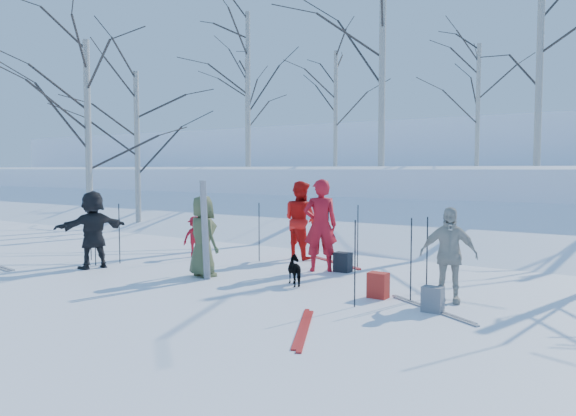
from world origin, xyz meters
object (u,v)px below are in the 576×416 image
Objects in this scene: skier_grey_west at (93,229)px; skier_olive_center at (203,236)px; skier_red_north at (320,225)px; backpack_dark at (343,262)px; skier_cream_east at (448,255)px; dog at (297,270)px; skier_red_seated at (195,237)px; backpack_red at (378,285)px; skier_redor_behind at (300,220)px; backpack_grey at (433,299)px.

skier_olive_center is at bearing 119.10° from skier_grey_west.
skier_red_north is 0.89m from backpack_dark.
skier_cream_east is at bearing -27.78° from backpack_dark.
skier_grey_west is at bearing -41.45° from dog.
skier_red_north is at bearing -129.49° from dog.
backpack_dark is (4.60, 2.62, -0.63)m from skier_grey_west.
backpack_red is (5.49, -1.46, -0.28)m from skier_red_seated.
skier_red_north is 1.69m from skier_redor_behind.
skier_cream_east reaches higher than skier_red_seated.
backpack_dark is at bearing 129.91° from skier_cream_east.
backpack_red is 1.11× the size of backpack_grey.
dog is (-2.71, -0.23, -0.49)m from skier_cream_east.
skier_grey_west is 4.14× the size of backpack_dark.
skier_grey_west is 6.31m from backpack_red.
dog is at bearing 169.83° from backpack_grey.
skier_olive_center is 2.96m from skier_redor_behind.
skier_red_seated is 2.57× the size of backpack_grey.
backpack_red is (1.67, -0.11, -0.06)m from dog.
skier_cream_east is at bearing -155.83° from skier_olive_center.
skier_olive_center reaches higher than skier_cream_east.
skier_cream_east is 3.80× the size of backpack_dark.
skier_grey_west reaches higher than skier_olive_center.
skier_red_seated is 0.59× the size of skier_grey_west.
skier_cream_east is 0.92m from backpack_grey.
skier_red_north is at bearing 148.14° from backpack_grey.
skier_red_seated is 2.48m from skier_grey_west.
skier_grey_west is (-2.57, -0.63, 0.03)m from skier_olive_center.
backpack_red reaches higher than backpack_dark.
backpack_grey is at bearing -19.72° from backpack_red.
skier_red_seated is 1.54× the size of dog.
skier_redor_behind is 4.36× the size of backpack_red.
skier_olive_center is 1.63× the size of skier_red_seated.
skier_grey_west is (-4.18, -2.42, -0.12)m from skier_red_north.
skier_cream_east reaches higher than backpack_dark.
dog is 2.77m from backpack_grey.
backpack_dark is (0.06, 1.63, -0.07)m from dog.
skier_redor_behind reaches higher than skier_cream_east.
skier_olive_center is 3.70m from backpack_red.
skier_red_seated is (-3.46, -0.08, -0.46)m from skier_red_north.
backpack_dark is at bearing -118.61° from skier_olive_center.
skier_cream_east is (3.07, -1.20, -0.19)m from skier_red_north.
skier_redor_behind is at bearing -111.92° from dog.
backpack_red reaches higher than backpack_grey.
skier_olive_center is at bearing 96.70° from skier_redor_behind.
skier_red_north reaches higher than backpack_dark.
skier_olive_center is at bearing -43.40° from dog.
skier_cream_east is 4.00× the size of backpack_grey.
skier_redor_behind is 1.10× the size of skier_grey_west.
skier_redor_behind is 4.63m from skier_grey_west.
backpack_red is at bearing 113.40° from skier_grey_west.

